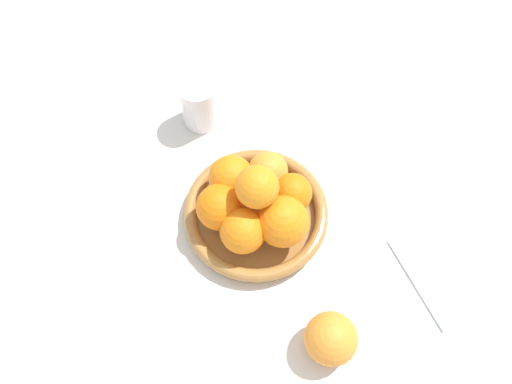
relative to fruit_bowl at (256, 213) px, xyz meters
name	(u,v)px	position (x,y,z in m)	size (l,w,h in m)	color
ground_plane	(256,218)	(0.00, 0.00, -0.02)	(4.00, 4.00, 0.00)	silver
fruit_bowl	(256,213)	(0.00, 0.00, 0.00)	(0.24, 0.24, 0.03)	#A57238
orange_pile	(255,201)	(-0.01, 0.00, 0.06)	(0.17, 0.19, 0.12)	orange
stray_orange	(331,339)	(-0.23, -0.06, 0.02)	(0.08, 0.08, 0.08)	orange
drinking_glass	(199,103)	(0.22, 0.05, 0.03)	(0.07, 0.07, 0.10)	white
napkin_folded	(457,264)	(-0.16, -0.29, -0.01)	(0.16, 0.16, 0.01)	silver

